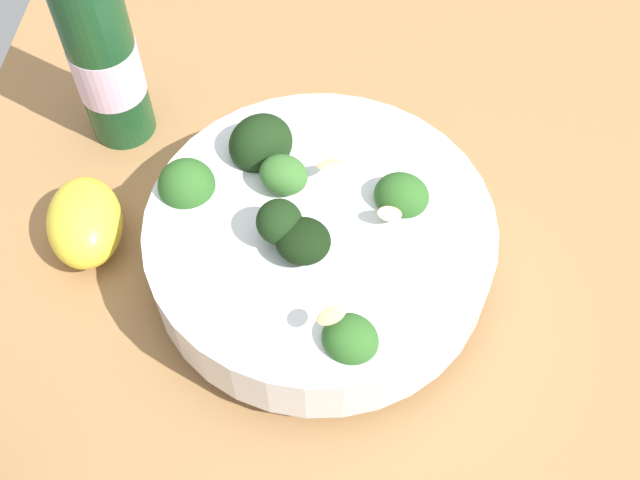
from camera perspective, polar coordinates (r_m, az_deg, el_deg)
ground_plane at (r=57.43cm, az=1.38°, el=-1.66°), size 60.16×60.16×4.28cm
bowl_of_broccoli at (r=51.20cm, az=-0.24°, el=0.10°), size 22.96×23.57×9.50cm
lemon_wedge at (r=56.57cm, az=-17.06°, el=1.27°), size 8.56×6.98×4.49cm
bottle_short at (r=59.32cm, az=-15.83°, el=13.12°), size 5.07×5.07×16.97cm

